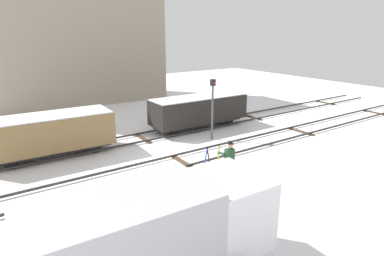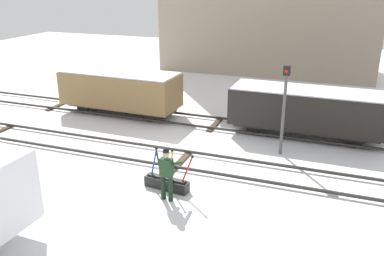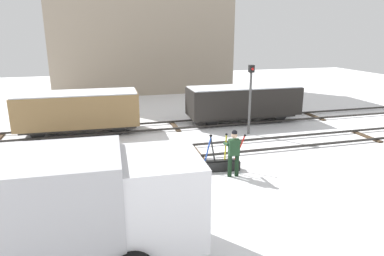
% 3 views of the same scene
% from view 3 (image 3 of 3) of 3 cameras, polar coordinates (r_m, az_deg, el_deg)
% --- Properties ---
extents(ground_plane, '(60.00, 60.00, 0.00)m').
position_cam_3_polar(ground_plane, '(14.80, 0.72, -4.18)').
color(ground_plane, white).
extents(track_main_line, '(44.00, 1.94, 0.18)m').
position_cam_3_polar(track_main_line, '(14.76, 0.72, -3.78)').
color(track_main_line, '#2D2B28').
rests_on(track_main_line, ground_plane).
extents(track_siding_near, '(44.00, 1.94, 0.18)m').
position_cam_3_polar(track_siding_near, '(18.74, -2.88, 0.48)').
color(track_siding_near, '#2D2B28').
rests_on(track_siding_near, ground_plane).
extents(switch_lever_frame, '(1.76, 0.53, 1.45)m').
position_cam_3_polar(switch_lever_frame, '(12.95, 4.67, -6.04)').
color(switch_lever_frame, black).
rests_on(switch_lever_frame, ground_plane).
extents(rail_worker, '(0.59, 0.72, 1.75)m').
position_cam_3_polar(rail_worker, '(12.26, 6.99, -3.74)').
color(rail_worker, black).
rests_on(rail_worker, ground_plane).
extents(delivery_truck, '(5.99, 2.64, 2.66)m').
position_cam_3_polar(delivery_truck, '(7.89, -21.17, -11.80)').
color(delivery_truck, silver).
rests_on(delivery_truck, ground_plane).
extents(signal_post, '(0.24, 0.32, 3.50)m').
position_cam_3_polar(signal_post, '(17.25, 9.75, 5.94)').
color(signal_post, '#4C4C4C').
rests_on(signal_post, ground_plane).
extents(apartment_building, '(15.19, 5.59, 13.01)m').
position_cam_3_polar(apartment_building, '(30.80, -8.52, 18.35)').
color(apartment_building, gray).
rests_on(apartment_building, ground_plane).
extents(freight_car_mid_siding, '(6.40, 2.07, 2.09)m').
position_cam_3_polar(freight_car_mid_siding, '(19.71, 8.63, 4.42)').
color(freight_car_mid_siding, '#2D2B28').
rests_on(freight_car_mid_siding, ground_plane).
extents(freight_car_near_switch, '(5.96, 2.30, 2.16)m').
position_cam_3_polar(freight_car_near_switch, '(18.10, -18.45, 2.88)').
color(freight_car_near_switch, '#2D2B28').
rests_on(freight_car_near_switch, ground_plane).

